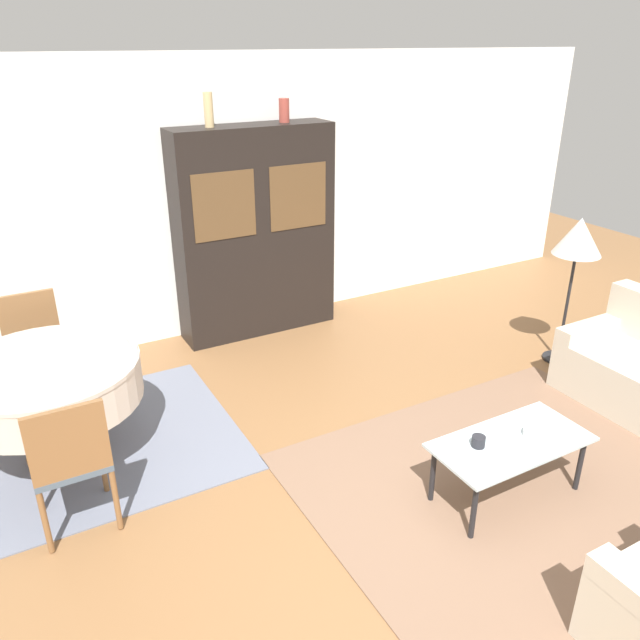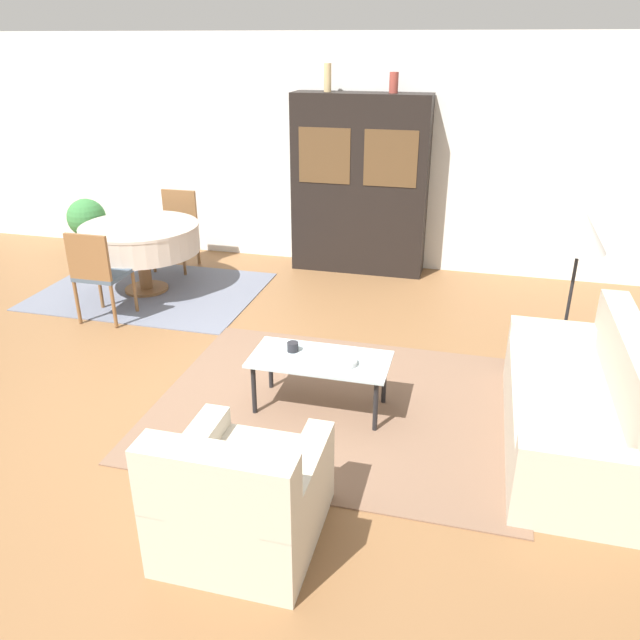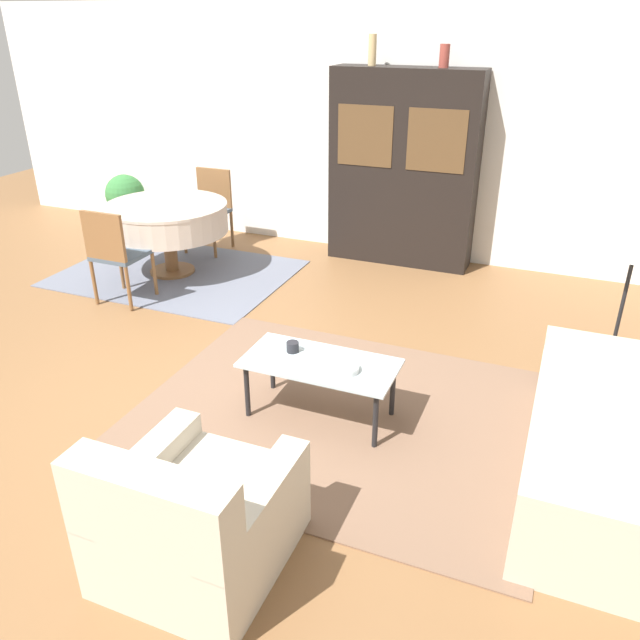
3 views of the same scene
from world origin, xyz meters
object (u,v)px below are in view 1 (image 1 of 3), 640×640
Objects in this scene: bowl at (539,434)px; dining_table at (47,382)px; vase_tall at (209,110)px; dining_chair_near at (70,457)px; dining_chair_far at (35,344)px; vase_short at (284,110)px; coffee_table at (511,447)px; display_cabinet at (255,233)px; cup at (478,441)px; floor_lamp at (578,241)px.

dining_table is at bearing 144.23° from bowl.
bowl is 3.84m from vase_tall.
bowl is at bearing -22.00° from dining_chair_near.
dining_chair_far is 3.91m from bowl.
vase_short is at bearing -169.39° from dining_chair_far.
dining_chair_near is 1.72m from dining_chair_far.
bowl is (0.19, -0.05, 0.07)m from coffee_table.
display_cabinet is at bearing 99.30° from bowl.
display_cabinet is 3.12m from dining_chair_near.
dining_chair_near is (-2.52, 1.04, 0.15)m from coffee_table.
display_cabinet reaches higher than dining_table.
vase_short reaches higher than dining_chair_far.
dining_table is (-2.17, -1.33, -0.42)m from display_cabinet.
vase_short is at bearing 40.95° from dining_chair_near.
dining_table is 3.35m from bowl.
cup is at bearing -38.75° from dining_table.
coffee_table is 0.82× the size of dining_table.
dining_chair_far is at bearing 130.36° from cup.
bowl is at bearing -15.08° from cup.
floor_lamp is at bearing -42.82° from display_cabinet.
bowl is (0.42, -0.11, -0.01)m from cup.
vase_short is at bearing 90.03° from coffee_table.
dining_chair_far reaches higher than coffee_table.
dining_table is 1.38× the size of dining_chair_near.
coffee_table is at bearing -77.02° from vase_tall.
bowl is (-1.66, -1.25, -0.71)m from floor_lamp.
dining_chair_near is at bearing -134.82° from display_cabinet.
dining_chair_far is 4.29× the size of vase_short.
vase_tall reaches higher than display_cabinet.
dining_table is at bearing 141.25° from cup.
dining_chair_near is 2.50m from cup.
coffee_table is at bearing 132.43° from dining_chair_far.
cup is at bearing 165.04° from coffee_table.
cup is (2.29, -1.84, -0.14)m from dining_table.
vase_short is at bearing 0.15° from display_cabinet.
vase_tall is (1.78, 1.33, 1.60)m from dining_table.
dining_chair_near is at bearing -129.10° from vase_tall.
dining_chair_far is 4.56× the size of bowl.
cup is at bearing -23.19° from dining_chair_near.
display_cabinet reaches higher than cup.
vase_tall is at bearing 179.87° from display_cabinet.
display_cabinet reaches higher than dining_chair_far.
coffee_table is at bearing -83.83° from display_cabinet.
floor_lamp is 15.87× the size of cup.
cup is at bearing -94.12° from vase_short.
coffee_table is 5.13× the size of bowl.
dining_table is 6.28× the size of bowl.
coffee_table is at bearing -89.97° from vase_short.
vase_short is (-0.19, 3.28, 1.72)m from bowl.
vase_tall reaches higher than cup.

